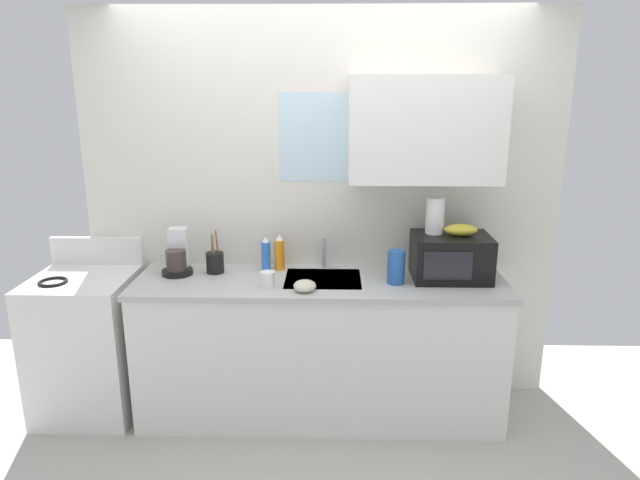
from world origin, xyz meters
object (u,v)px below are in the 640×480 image
object	(u,v)px
utensil_crock	(215,262)
small_bowl	(305,286)
coffee_maker	(178,257)
dish_soap_bottle_orange	(280,253)
banana_bunch	(461,230)
mug_white	(268,280)
cereal_canister	(396,267)
stove_range	(88,343)
microwave	(451,257)
paper_towel_roll	(435,216)
dish_soap_bottle_blue	(266,254)

from	to	relation	value
utensil_crock	small_bowl	xyz separation A→B (m)	(0.58, -0.32, -0.04)
coffee_maker	dish_soap_bottle_orange	size ratio (longest dim) A/B	1.22
banana_bunch	mug_white	bearing A→B (deg)	-170.57
cereal_canister	mug_white	size ratio (longest dim) A/B	2.12
stove_range	utensil_crock	world-z (taller)	utensil_crock
banana_bunch	dish_soap_bottle_orange	bearing A→B (deg)	172.48
banana_bunch	dish_soap_bottle_orange	xyz separation A→B (m)	(-1.10, 0.15, -0.20)
coffee_maker	microwave	bearing A→B (deg)	-2.04
banana_bunch	paper_towel_roll	bearing A→B (deg)	161.57
utensil_crock	microwave	bearing A→B (deg)	-2.81
mug_white	dish_soap_bottle_orange	bearing A→B (deg)	83.21
microwave	cereal_canister	size ratio (longest dim) A/B	2.29
stove_range	banana_bunch	distance (m)	2.43
banana_bunch	cereal_canister	xyz separation A→B (m)	(-0.39, -0.10, -0.20)
banana_bunch	cereal_canister	world-z (taller)	banana_bunch
mug_white	stove_range	bearing A→B (deg)	173.00
stove_range	paper_towel_roll	bearing A→B (deg)	2.55
mug_white	small_bowl	xyz separation A→B (m)	(0.22, -0.06, -0.02)
dish_soap_bottle_blue	small_bowl	size ratio (longest dim) A/B	1.69
coffee_maker	dish_soap_bottle_orange	distance (m)	0.64
paper_towel_roll	small_bowl	xyz separation A→B (m)	(-0.77, -0.30, -0.35)
microwave	coffee_maker	bearing A→B (deg)	177.96
paper_towel_roll	coffee_maker	world-z (taller)	paper_towel_roll
cereal_canister	banana_bunch	bearing A→B (deg)	14.38
dish_soap_bottle_blue	utensil_crock	bearing A→B (deg)	-169.02
dish_soap_bottle_blue	cereal_canister	size ratio (longest dim) A/B	1.09
paper_towel_roll	stove_range	bearing A→B (deg)	-177.45
stove_range	microwave	bearing A→B (deg)	1.14
mug_white	utensil_crock	size ratio (longest dim) A/B	0.35
banana_bunch	microwave	bearing A→B (deg)	-178.23
paper_towel_roll	coffee_maker	distance (m)	1.61
banana_bunch	coffee_maker	size ratio (longest dim) A/B	0.71
stove_range	dish_soap_bottle_orange	size ratio (longest dim) A/B	4.71
dish_soap_bottle_blue	mug_white	distance (m)	0.33
utensil_crock	small_bowl	world-z (taller)	utensil_crock
cereal_canister	mug_white	bearing A→B (deg)	-173.19
microwave	banana_bunch	distance (m)	0.18
dish_soap_bottle_blue	dish_soap_bottle_orange	bearing A→B (deg)	9.96
stove_range	coffee_maker	world-z (taller)	coffee_maker
stove_range	paper_towel_roll	size ratio (longest dim) A/B	4.91
cereal_canister	mug_white	xyz separation A→B (m)	(-0.75, -0.09, -0.05)
paper_towel_roll	cereal_canister	distance (m)	0.40
stove_range	utensil_crock	size ratio (longest dim) A/B	3.93
small_bowl	mug_white	bearing A→B (deg)	164.74
stove_range	utensil_crock	xyz separation A→B (m)	(0.81, 0.12, 0.51)
microwave	dish_soap_bottle_orange	xyz separation A→B (m)	(-1.05, 0.15, -0.03)
banana_bunch	paper_towel_roll	xyz separation A→B (m)	(-0.15, 0.05, 0.08)
stove_range	mug_white	size ratio (longest dim) A/B	11.37
microwave	dish_soap_bottle_blue	size ratio (longest dim) A/B	2.09
stove_range	mug_white	bearing A→B (deg)	-7.00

